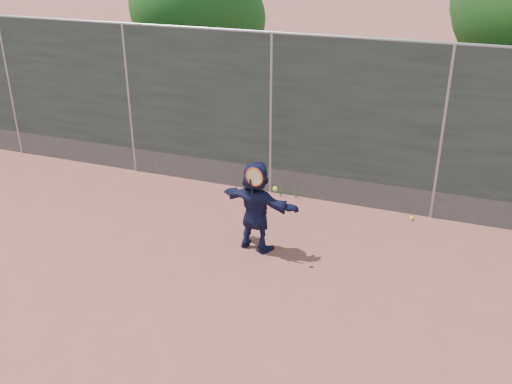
% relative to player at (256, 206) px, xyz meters
% --- Properties ---
extents(ground, '(80.00, 80.00, 0.00)m').
position_rel_player_xyz_m(ground, '(-0.51, -1.40, -0.73)').
color(ground, '#9E4C42').
rests_on(ground, ground).
extents(player, '(1.41, 0.70, 1.46)m').
position_rel_player_xyz_m(player, '(0.00, 0.00, 0.00)').
color(player, '#15183C').
rests_on(player, ground).
extents(ball_ground, '(0.07, 0.07, 0.07)m').
position_rel_player_xyz_m(ball_ground, '(2.19, 1.87, -0.69)').
color(ball_ground, '#F6F536').
rests_on(ball_ground, ground).
extents(fence, '(20.00, 0.06, 3.03)m').
position_rel_player_xyz_m(fence, '(-0.51, 2.10, 0.85)').
color(fence, '#38423D').
rests_on(fence, ground).
extents(swing_action, '(0.53, 0.18, 0.51)m').
position_rel_player_xyz_m(swing_action, '(0.08, -0.20, 0.55)').
color(swing_action, '#BE3811').
rests_on(swing_action, ground).
extents(tree_left, '(3.15, 3.00, 4.53)m').
position_rel_player_xyz_m(tree_left, '(-3.36, 5.15, 2.21)').
color(tree_left, '#382314').
rests_on(tree_left, ground).
extents(weed_clump, '(0.68, 0.07, 0.30)m').
position_rel_player_xyz_m(weed_clump, '(-0.22, 1.98, -0.59)').
color(weed_clump, '#387226').
rests_on(weed_clump, ground).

